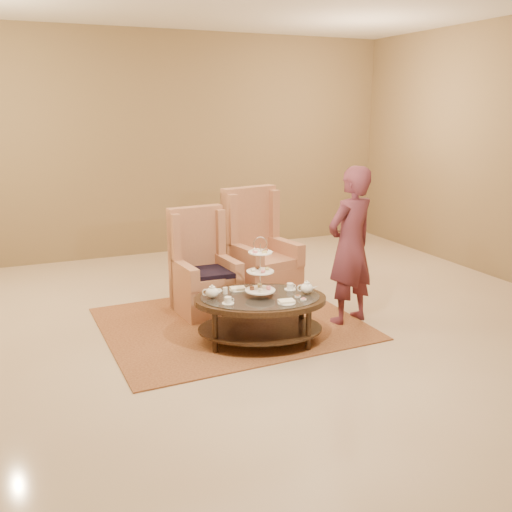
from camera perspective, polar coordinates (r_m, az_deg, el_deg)
name	(u,v)px	position (r m, az deg, el deg)	size (l,w,h in m)	color
ground	(256,339)	(6.00, 0.02, -8.34)	(8.00, 8.00, 0.00)	beige
ceiling	(256,339)	(6.00, 0.02, -8.34)	(8.00, 8.00, 0.02)	silver
wall_back	(157,145)	(9.35, -9.85, 10.85)	(8.00, 0.04, 3.50)	olive
rug	(231,323)	(6.40, -2.53, -6.74)	(2.79, 2.35, 0.01)	#A66D3A
tea_table	(260,305)	(5.78, 0.42, -4.93)	(1.56, 1.31, 1.12)	black
armchair_left	(203,277)	(6.70, -5.32, -2.12)	(0.72, 0.74, 1.22)	tan
armchair_right	(258,261)	(7.18, 0.23, -0.52)	(0.88, 0.90, 1.38)	tan
person	(350,246)	(6.30, 9.42, 0.98)	(0.73, 0.58, 1.75)	#5D2833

